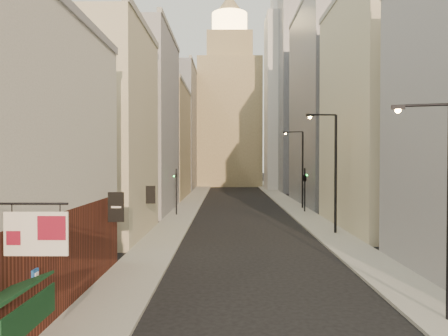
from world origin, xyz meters
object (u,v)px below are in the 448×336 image
Objects in this scene: white_tower at (286,95)px; traffic_light_left at (176,183)px; streetlamp_near at (443,198)px; clock_tower at (230,108)px; streetlamp_far at (301,165)px; streetlamp_mid at (333,166)px; traffic_light_right at (305,178)px.

white_tower is 46.04m from traffic_light_left.
clock_tower is at bearing 111.05° from streetlamp_near.
clock_tower is 5.58× the size of streetlamp_near.
streetlamp_near is (-3.85, -69.85, -14.01)m from white_tower.
streetlamp_near is 36.38m from streetlamp_far.
clock_tower reaches higher than streetlamp_mid.
white_tower is 40.06m from traffic_light_right.
traffic_light_left and traffic_light_right have the same top height.
streetlamp_far is 1.86× the size of traffic_light_right.
streetlamp_near is 1.61× the size of traffic_light_left.
white_tower is 71.35m from streetlamp_near.
white_tower is 8.30× the size of traffic_light_left.
traffic_light_left is 1.00× the size of traffic_light_right.
white_tower is at bearing 103.02° from streetlamp_near.
traffic_light_right is at bearing -94.61° from white_tower.
streetlamp_mid is at bearing 104.59° from streetlamp_near.
streetlamp_mid reaches higher than streetlamp_near.
streetlamp_far is at bearing -94.86° from white_tower.
streetlamp_far is 15.71m from traffic_light_left.
traffic_light_right is (0.34, 14.06, -1.59)m from streetlamp_mid.
traffic_light_right is at bearing -145.27° from traffic_light_left.
clock_tower is at bearing -87.38° from traffic_light_right.
white_tower is at bearing 80.32° from streetlamp_mid.
traffic_light_right is (-0.15, -3.65, -1.46)m from streetlamp_far.
traffic_light_right is (8.01, -51.13, -13.77)m from clock_tower.
streetlamp_near is at bearing -93.15° from white_tower.
streetlamp_mid is (0.52, 18.66, 0.87)m from streetlamp_near.
streetlamp_far is 1.86× the size of traffic_light_left.
white_tower reaches higher than streetlamp_mid.
white_tower is 4.34× the size of streetlamp_mid.
clock_tower is 8.98× the size of traffic_light_left.
streetlamp_near is 1.61× the size of traffic_light_right.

